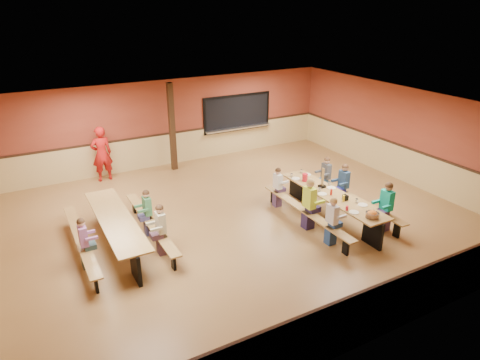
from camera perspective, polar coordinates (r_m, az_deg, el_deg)
ground at (r=11.57m, az=-0.05°, el=-5.30°), size 12.00×12.00×0.00m
room_envelope at (r=11.26m, az=-0.05°, el=-2.20°), size 12.04×10.04×3.02m
kitchen_pass_through at (r=16.29m, az=-0.37°, el=8.74°), size 2.78×0.28×1.38m
structural_post at (r=14.70m, az=-9.05°, el=6.94°), size 0.18×0.18×3.00m
cafeteria_table_main at (r=11.64m, az=12.06°, el=-2.77°), size 1.91×3.70×0.74m
cafeteria_table_second at (r=10.57m, az=-16.15°, el=-5.96°), size 1.91×3.70×0.74m
seated_child_white_left at (r=10.44m, az=12.14°, el=-5.41°), size 0.37×0.30×1.21m
seated_adult_yellow at (r=11.01m, az=9.19°, el=-3.20°), size 0.44×0.36×1.35m
seated_child_grey_left at (r=12.12m, az=5.02°, el=-1.01°), size 0.34×0.28×1.15m
seated_child_teal_right at (r=11.41m, az=18.89°, el=-3.41°), size 0.41×0.34×1.29m
seated_child_navy_right at (r=12.43m, az=13.61°, el=-0.71°), size 0.39×0.32×1.25m
seated_child_char_right at (r=12.97m, az=11.36°, el=0.39°), size 0.37×0.30×1.21m
seated_child_purple_sec at (r=9.94m, az=-20.06°, el=-7.97°), size 0.36×0.30×1.19m
seated_child_green_sec at (r=10.86m, az=-12.20°, el=-4.31°), size 0.36×0.30×1.19m
seated_child_tan_sec at (r=9.99m, az=-10.47°, el=-6.55°), size 0.38×0.31×1.24m
standing_woman at (r=14.44m, az=-17.96°, el=3.33°), size 0.69×0.48×1.81m
punch_pitcher at (r=12.18m, az=8.65°, el=0.35°), size 0.16×0.16×0.22m
chip_bowl at (r=10.53m, az=17.23°, el=-4.42°), size 0.32×0.32×0.15m
napkin_dispenser at (r=11.26m, az=13.88°, el=-2.27°), size 0.10×0.14×0.13m
condiment_mustard at (r=11.15m, az=13.65°, el=-2.39°), size 0.06×0.06×0.17m
condiment_ketchup at (r=11.44m, az=12.07°, el=-1.58°), size 0.06×0.06×0.17m
table_paddle at (r=11.84m, az=10.91°, el=-0.35°), size 0.16×0.16×0.56m
place_settings at (r=11.53m, az=12.17°, el=-1.56°), size 0.65×3.30×0.11m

